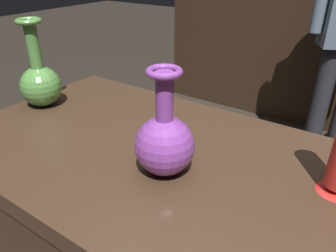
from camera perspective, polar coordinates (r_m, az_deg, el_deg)
name	(u,v)px	position (r m, az deg, el deg)	size (l,w,h in m)	color
back_display_shelf	(326,61)	(2.88, 26.06, 10.18)	(2.60, 0.40, 0.99)	black
vase_centerpiece	(165,141)	(0.71, -0.60, -2.62)	(0.13, 0.13, 0.24)	#7A388E
vase_left_accent	(40,81)	(1.12, -21.56, 7.39)	(0.13, 0.13, 0.28)	#477A38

